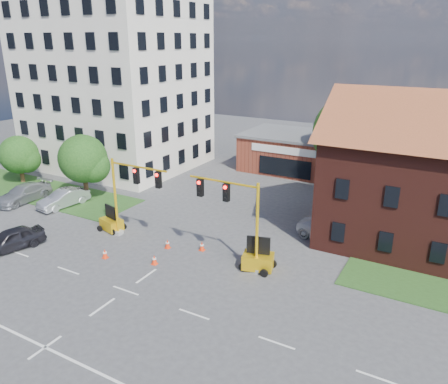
% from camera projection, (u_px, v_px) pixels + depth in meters
% --- Properties ---
extents(ground, '(120.00, 120.00, 0.00)m').
position_uv_depth(ground, '(126.00, 291.00, 26.81)').
color(ground, '#434245').
rests_on(ground, ground).
extents(grass_verge_nw, '(22.00, 6.00, 0.08)m').
position_uv_depth(grass_verge_nw, '(41.00, 191.00, 44.25)').
color(grass_verge_nw, '#274A1B').
rests_on(grass_verge_nw, ground).
extents(lane_markings, '(60.00, 36.00, 0.01)m').
position_uv_depth(lane_markings, '(89.00, 316.00, 24.34)').
color(lane_markings, white).
rests_on(lane_markings, ground).
extents(office_block, '(18.40, 15.40, 20.60)m').
position_uv_depth(office_block, '(114.00, 78.00, 50.63)').
color(office_block, silver).
rests_on(office_block, ground).
extents(brick_shop, '(12.40, 8.40, 4.30)m').
position_uv_depth(brick_shop, '(298.00, 152.00, 50.77)').
color(brick_shop, maroon).
rests_on(brick_shop, ground).
extents(tree_large, '(7.93, 7.56, 9.47)m').
position_uv_depth(tree_large, '(354.00, 135.00, 44.11)').
color(tree_large, '#342113').
rests_on(tree_large, ground).
extents(tree_nw_front, '(4.73, 4.50, 6.33)m').
position_uv_depth(tree_nw_front, '(86.00, 161.00, 40.57)').
color(tree_nw_front, '#342113').
rests_on(tree_nw_front, ground).
extents(tree_nw_rear, '(4.21, 4.01, 5.10)m').
position_uv_depth(tree_nw_rear, '(21.00, 156.00, 45.91)').
color(tree_nw_rear, '#342113').
rests_on(tree_nw_rear, ground).
extents(signal_mast_west, '(5.30, 0.60, 6.20)m').
position_uv_depth(signal_mast_west, '(131.00, 191.00, 32.45)').
color(signal_mast_west, '#989792').
rests_on(signal_mast_west, ground).
extents(signal_mast_east, '(5.30, 0.60, 6.20)m').
position_uv_depth(signal_mast_east, '(234.00, 212.00, 28.44)').
color(signal_mast_east, '#989792').
rests_on(signal_mast_east, ground).
extents(trailer_west, '(2.04, 1.63, 2.04)m').
position_uv_depth(trailer_west, '(112.00, 223.00, 35.03)').
color(trailer_west, yellow).
rests_on(trailer_west, ground).
extents(trailer_east, '(2.28, 1.81, 2.29)m').
position_uv_depth(trailer_east, '(258.00, 260.00, 29.06)').
color(trailer_east, yellow).
rests_on(trailer_east, ground).
extents(cone_a, '(0.40, 0.40, 0.70)m').
position_uv_depth(cone_a, '(105.00, 254.00, 30.68)').
color(cone_a, '#F5310C').
rests_on(cone_a, ground).
extents(cone_b, '(0.40, 0.40, 0.70)m').
position_uv_depth(cone_b, '(167.00, 244.00, 32.14)').
color(cone_b, '#F5310C').
rests_on(cone_b, ground).
extents(cone_c, '(0.40, 0.40, 0.70)m').
position_uv_depth(cone_c, '(154.00, 260.00, 29.84)').
color(cone_c, '#F5310C').
rests_on(cone_c, ground).
extents(cone_d, '(0.40, 0.40, 0.70)m').
position_uv_depth(cone_d, '(202.00, 246.00, 31.80)').
color(cone_d, '#F5310C').
rests_on(cone_d, ground).
extents(pickup_white, '(5.77, 3.19, 1.53)m').
position_uv_depth(pickup_white, '(334.00, 231.00, 33.33)').
color(pickup_white, silver).
rests_on(pickup_white, ground).
extents(sedan_dark, '(3.07, 4.98, 1.58)m').
position_uv_depth(sedan_dark, '(11.00, 239.00, 31.84)').
color(sedan_dark, black).
rests_on(sedan_dark, ground).
extents(sedan_silver_front, '(2.29, 4.95, 1.57)m').
position_uv_depth(sedan_silver_front, '(64.00, 198.00, 39.98)').
color(sedan_silver_front, '#A6A8AD').
rests_on(sedan_silver_front, ground).
extents(sedan_silver_rear, '(2.26, 5.53, 1.60)m').
position_uv_depth(sedan_silver_rear, '(24.00, 193.00, 41.23)').
color(sedan_silver_rear, '#A6A8AD').
rests_on(sedan_silver_rear, ground).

